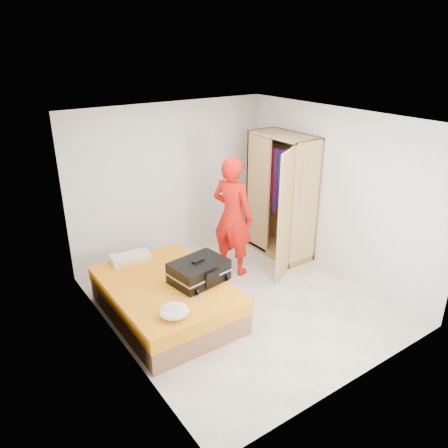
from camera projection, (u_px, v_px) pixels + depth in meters
room at (243, 218)px, 5.83m from camera, size 4.00×4.02×2.60m
bed at (166, 299)px, 5.92m from camera, size 1.42×2.02×0.50m
wardrobe at (281, 200)px, 7.35m from camera, size 1.10×1.47×2.10m
person at (233, 216)px, 6.80m from camera, size 0.69×0.82×1.91m
suitcase at (199, 271)px, 5.82m from camera, size 0.81×0.65×0.32m
round_cushion at (174, 311)px, 5.10m from camera, size 0.35×0.35×0.13m
pillow at (131, 258)px, 6.38m from camera, size 0.59×0.35×0.10m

